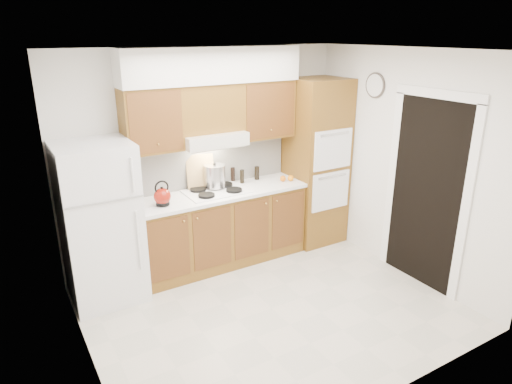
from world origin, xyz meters
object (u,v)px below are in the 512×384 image
oven_cabinet (316,162)px  kettle (162,197)px  stock_pot (215,176)px  fridge (100,224)px

oven_cabinet → kettle: bearing=-178.2°
kettle → stock_pot: stock_pot is taller
oven_cabinet → stock_pot: size_ratio=8.39×
fridge → oven_cabinet: (2.85, 0.03, 0.24)m
fridge → oven_cabinet: oven_cabinet is taller
fridge → kettle: 0.70m
oven_cabinet → stock_pot: (-1.42, 0.14, 0.00)m
fridge → kettle: size_ratio=9.11×
fridge → oven_cabinet: 2.86m
kettle → stock_pot: 0.78m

